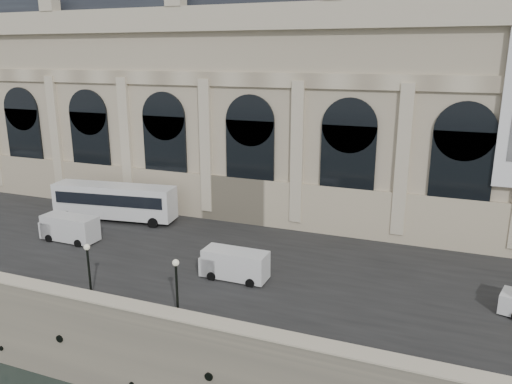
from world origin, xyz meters
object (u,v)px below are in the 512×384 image
van_b (67,228)px  lamp_right (177,291)px  bus_left (114,201)px  lamp_left (89,272)px  van_c (232,264)px

van_b → lamp_right: (17.49, -9.30, 0.92)m
bus_left → lamp_right: 23.37m
bus_left → lamp_left: size_ratio=3.14×
van_c → lamp_right: 7.47m
van_c → lamp_left: lamp_left is taller
van_c → bus_left: bearing=153.9°
van_c → lamp_left: bearing=-138.9°
bus_left → lamp_left: 18.41m
van_b → lamp_right: size_ratio=1.28×
bus_left → lamp_right: size_ratio=3.07×
bus_left → van_c: size_ratio=2.53×
lamp_right → bus_left: bearing=136.6°
van_b → lamp_left: bearing=-41.8°
lamp_left → lamp_right: lamp_right is taller
van_c → lamp_right: bearing=-95.2°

